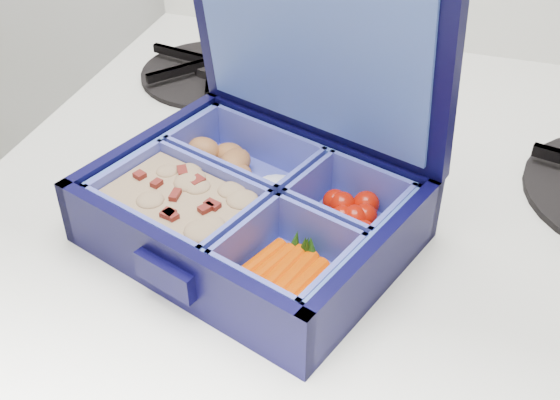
% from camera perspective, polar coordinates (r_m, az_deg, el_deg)
% --- Properties ---
extents(bento_box, '(0.27, 0.24, 0.05)m').
position_cam_1_polar(bento_box, '(0.52, -2.35, -0.86)').
color(bento_box, black).
rests_on(bento_box, stove).
extents(burner_grate_rear, '(0.18, 0.18, 0.02)m').
position_cam_1_polar(burner_grate_rear, '(0.76, -5.53, 10.63)').
color(burner_grate_rear, black).
rests_on(burner_grate_rear, stove).
extents(fork, '(0.08, 0.16, 0.01)m').
position_cam_1_polar(fork, '(0.62, 7.41, 3.25)').
color(fork, '#BBBBBE').
rests_on(fork, stove).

